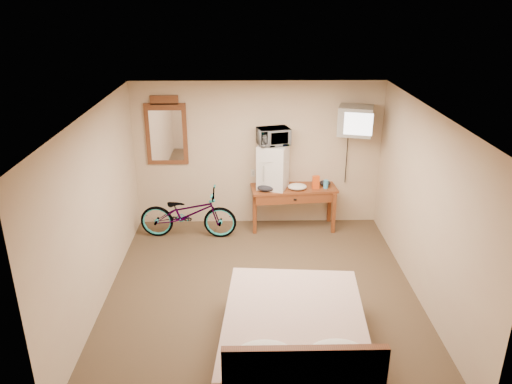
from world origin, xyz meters
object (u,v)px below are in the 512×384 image
bicycle (188,213)px  bed (295,339)px  desk (294,194)px  crt_television (355,121)px  blue_cup (326,184)px  wall_mirror (166,132)px  microwave (273,136)px  mini_fridge (273,166)px

bicycle → bed: (1.49, -3.09, -0.13)m
desk → crt_television: bearing=1.3°
blue_cup → bicycle: blue_cup is taller
wall_mirror → microwave: bearing=-7.7°
blue_cup → crt_television: 1.16m
microwave → bed: (0.07, -3.41, -1.35)m
desk → crt_television: crt_television is taller
wall_mirror → desk: bearing=-7.3°
bicycle → blue_cup: bearing=-80.7°
desk → wall_mirror: size_ratio=1.27×
mini_fridge → crt_television: crt_television is taller
microwave → bed: microwave is taller
desk → microwave: microwave is taller
blue_cup → bicycle: (-2.31, -0.26, -0.40)m
microwave → blue_cup: bearing=-18.0°
desk → crt_television: size_ratio=2.23×
crt_television → bicycle: size_ratio=0.41×
bed → blue_cup: bearing=76.2°
blue_cup → wall_mirror: size_ratio=0.12×
mini_fridge → bed: bearing=-88.8°
blue_cup → desk: bearing=177.8°
mini_fridge → wall_mirror: (-1.78, 0.24, 0.54)m
desk → bicycle: bicycle is taller
mini_fridge → wall_mirror: size_ratio=0.64×
crt_television → bed: crt_television is taller
wall_mirror → crt_television: bearing=-4.7°
desk → microwave: bearing=174.6°
blue_cup → bed: 3.49m
wall_mirror → bicycle: (0.36, -0.55, -1.24)m
desk → blue_cup: blue_cup is taller
mini_fridge → blue_cup: mini_fridge is taller
wall_mirror → bicycle: 1.41m
mini_fridge → blue_cup: 0.95m
wall_mirror → bed: bearing=-63.2°
bicycle → bed: bearing=-151.5°
microwave → wall_mirror: bearing=157.8°
desk → bicycle: size_ratio=0.92×
crt_television → bicycle: 3.13m
blue_cup → wall_mirror: (-2.67, 0.30, 0.84)m
microwave → bicycle: size_ratio=0.32×
crt_television → bed: (-1.25, -3.39, -1.61)m
mini_fridge → bed: 3.51m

